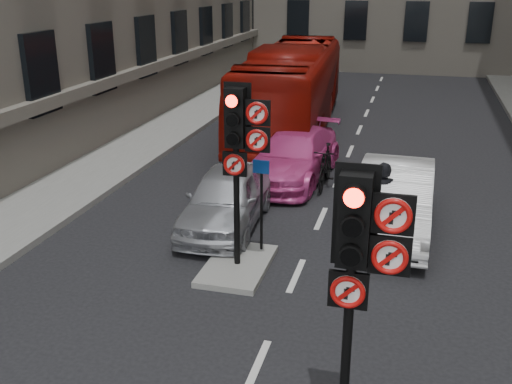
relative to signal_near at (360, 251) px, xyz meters
The scene contains 11 objects.
pavement_left 14.24m from the signal_near, 128.28° to the left, with size 3.00×50.00×0.16m, color gray.
centre_island 5.44m from the signal_near, 123.83° to the left, with size 1.20×2.00×0.12m, color gray.
signal_near is the anchor object (origin of this frame).
signal_far 4.77m from the signal_near, 123.02° to the left, with size 0.91×0.40×3.58m.
car_silver 7.23m from the signal_near, 120.58° to the left, with size 1.61×4.01×1.37m, color #B8BAC1.
car_white 6.99m from the signal_near, 88.28° to the left, with size 1.61×4.62×1.52m, color white.
car_pink 10.32m from the signal_near, 105.65° to the left, with size 1.92×4.72×1.37m, color #D23E8D.
bus_red 15.92m from the signal_near, 104.53° to the left, with size 2.63×11.23×3.13m, color maroon.
motorcycle 9.73m from the signal_near, 100.69° to the left, with size 0.54×1.91×1.15m, color black.
motorcyclist 6.50m from the signal_near, 90.69° to the left, with size 0.64×0.42×1.75m, color black.
info_sign 5.44m from the signal_near, 116.72° to the left, with size 0.34×0.10×1.95m.
Camera 1 is at (1.94, -5.25, 5.54)m, focal length 42.00 mm.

